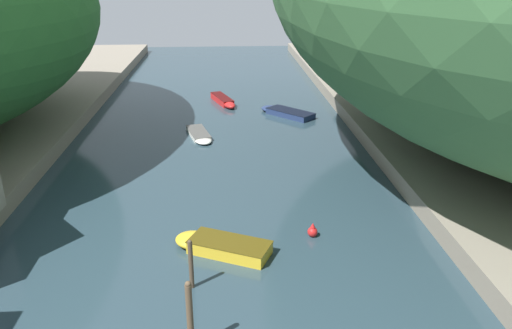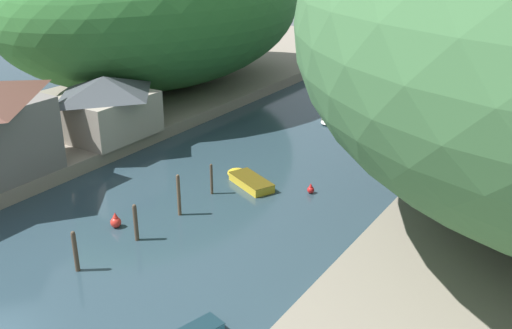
{
  "view_description": "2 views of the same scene",
  "coord_description": "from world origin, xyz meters",
  "px_view_note": "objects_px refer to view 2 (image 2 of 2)",
  "views": [
    {
      "loc": [
        0.83,
        -0.16,
        14.25
      ],
      "look_at": [
        2.62,
        27.3,
        3.2
      ],
      "focal_mm": 35.0,
      "sensor_mm": 36.0,
      "label": 1
    },
    {
      "loc": [
        24.31,
        -12.53,
        19.45
      ],
      "look_at": [
        1.84,
        22.01,
        2.37
      ],
      "focal_mm": 40.0,
      "sensor_mm": 36.0,
      "label": 2
    }
  ],
  "objects_px": {
    "boat_far_upstream": "(247,179)",
    "channel_buoy_far": "(311,189)",
    "boathouse_shed": "(106,105)",
    "boat_far_right_bank": "(425,115)",
    "channel_buoy_near": "(116,221)",
    "boat_cabin_cruiser": "(330,118)",
    "boat_yellow_tender": "(388,96)"
  },
  "relations": [
    {
      "from": "boat_far_upstream",
      "to": "channel_buoy_far",
      "type": "distance_m",
      "value": 5.41
    },
    {
      "from": "boathouse_shed",
      "to": "boat_far_right_bank",
      "type": "bearing_deg",
      "value": 49.12
    },
    {
      "from": "boat_far_upstream",
      "to": "channel_buoy_near",
      "type": "relative_size",
      "value": 4.86
    },
    {
      "from": "boathouse_shed",
      "to": "boat_far_right_bank",
      "type": "distance_m",
      "value": 34.39
    },
    {
      "from": "boathouse_shed",
      "to": "boat_far_upstream",
      "type": "relative_size",
      "value": 1.57
    },
    {
      "from": "boat_far_right_bank",
      "to": "channel_buoy_near",
      "type": "distance_m",
      "value": 38.29
    },
    {
      "from": "boat_far_right_bank",
      "to": "boat_cabin_cruiser",
      "type": "bearing_deg",
      "value": 175.84
    },
    {
      "from": "channel_buoy_near",
      "to": "boat_yellow_tender",
      "type": "bearing_deg",
      "value": 84.41
    },
    {
      "from": "boat_far_right_bank",
      "to": "boathouse_shed",
      "type": "bearing_deg",
      "value": -173.7
    },
    {
      "from": "channel_buoy_far",
      "to": "boathouse_shed",
      "type": "bearing_deg",
      "value": -176.35
    },
    {
      "from": "boat_far_upstream",
      "to": "boat_cabin_cruiser",
      "type": "bearing_deg",
      "value": 30.2
    },
    {
      "from": "channel_buoy_near",
      "to": "channel_buoy_far",
      "type": "xyz_separation_m",
      "value": [
        8.85,
        12.42,
        -0.11
      ]
    },
    {
      "from": "channel_buoy_near",
      "to": "boat_cabin_cruiser",
      "type": "bearing_deg",
      "value": 86.54
    },
    {
      "from": "boat_yellow_tender",
      "to": "boat_far_right_bank",
      "type": "relative_size",
      "value": 1.02
    },
    {
      "from": "boathouse_shed",
      "to": "channel_buoy_far",
      "type": "height_order",
      "value": "boathouse_shed"
    },
    {
      "from": "boathouse_shed",
      "to": "boat_cabin_cruiser",
      "type": "xyz_separation_m",
      "value": [
        14.02,
        19.16,
        -3.96
      ]
    },
    {
      "from": "boathouse_shed",
      "to": "channel_buoy_far",
      "type": "relative_size",
      "value": 10.26
    },
    {
      "from": "boat_yellow_tender",
      "to": "channel_buoy_far",
      "type": "distance_m",
      "value": 29.5
    },
    {
      "from": "boathouse_shed",
      "to": "boat_yellow_tender",
      "type": "xyz_separation_m",
      "value": [
        16.26,
        30.45,
        -3.82
      ]
    },
    {
      "from": "channel_buoy_far",
      "to": "boat_far_upstream",
      "type": "bearing_deg",
      "value": -167.35
    },
    {
      "from": "channel_buoy_near",
      "to": "channel_buoy_far",
      "type": "bearing_deg",
      "value": 54.52
    },
    {
      "from": "boat_cabin_cruiser",
      "to": "boat_far_right_bank",
      "type": "bearing_deg",
      "value": -155.67
    },
    {
      "from": "boathouse_shed",
      "to": "channel_buoy_far",
      "type": "bearing_deg",
      "value": 3.65
    },
    {
      "from": "boat_yellow_tender",
      "to": "channel_buoy_far",
      "type": "xyz_separation_m",
      "value": [
        4.79,
        -29.11,
        -0.01
      ]
    },
    {
      "from": "channel_buoy_near",
      "to": "channel_buoy_far",
      "type": "relative_size",
      "value": 1.34
    },
    {
      "from": "boat_far_right_bank",
      "to": "channel_buoy_far",
      "type": "xyz_separation_m",
      "value": [
        -1.32,
        -24.49,
        0.04
      ]
    },
    {
      "from": "boat_far_upstream",
      "to": "boat_far_right_bank",
      "type": "relative_size",
      "value": 0.95
    },
    {
      "from": "boathouse_shed",
      "to": "boat_far_right_bank",
      "type": "relative_size",
      "value": 1.49
    },
    {
      "from": "boathouse_shed",
      "to": "boat_far_right_bank",
      "type": "height_order",
      "value": "boathouse_shed"
    },
    {
      "from": "boat_yellow_tender",
      "to": "boat_far_upstream",
      "type": "distance_m",
      "value": 30.3
    },
    {
      "from": "boat_cabin_cruiser",
      "to": "channel_buoy_far",
      "type": "bearing_deg",
      "value": 97.18
    },
    {
      "from": "boat_yellow_tender",
      "to": "boat_far_right_bank",
      "type": "distance_m",
      "value": 7.66
    }
  ]
}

